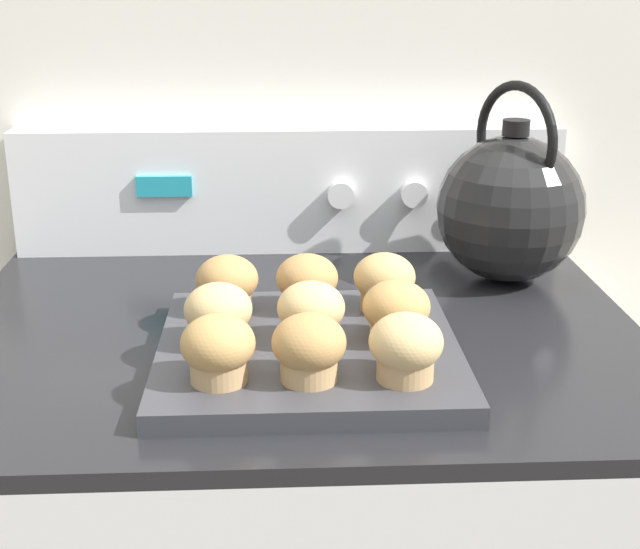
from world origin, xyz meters
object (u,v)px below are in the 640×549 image
Objects in this scene: muffin_pan at (309,352)px; muffin_r2_c0 at (227,284)px; muffin_r0_c1 at (309,348)px; muffin_r1_c0 at (218,314)px; muffin_r1_c1 at (311,313)px; muffin_r2_c2 at (384,282)px; muffin_r1_c2 at (396,312)px; muffin_r0_c2 at (406,347)px; muffin_r2_c1 at (307,283)px; tea_kettle at (510,206)px; muffin_r0_c0 at (218,349)px.

muffin_pan is 4.43× the size of muffin_r2_c0.
muffin_r0_c1 is 1.00× the size of muffin_r1_c0.
muffin_pan is 4.43× the size of muffin_r1_c1.
muffin_r2_c2 is (0.18, -0.00, 0.00)m from muffin_r2_c0.
muffin_r2_c0 is (-0.09, 0.09, 0.04)m from muffin_pan.
muffin_r0_c2 is at bearing -91.84° from muffin_r1_c2.
muffin_r2_c1 is (-0.09, 0.19, 0.00)m from muffin_r0_c2.
muffin_r0_c1 is at bearing -93.49° from muffin_r1_c1.
muffin_r1_c2 is 0.09m from muffin_r2_c2.
muffin_r2_c2 is 0.27× the size of tea_kettle.
muffin_r1_c0 is (-0.09, 0.09, 0.00)m from muffin_r0_c1.
muffin_r1_c0 is 1.00× the size of muffin_r1_c2.
muffin_r0_c2 is at bearing -47.44° from muffin_r1_c1.
muffin_r0_c0 is 0.50m from tea_kettle.
muffin_r1_c2 is at bearing -0.92° from muffin_pan.
muffin_pan is at bearing -91.15° from muffin_r2_c1.
muffin_r1_c0 is at bearing -135.37° from muffin_r2_c1.
muffin_pan is 4.43× the size of muffin_r1_c0.
muffin_pan is 0.10m from muffin_r1_c2.
tea_kettle reaches higher than muffin_r2_c2.
muffin_r2_c1 is at bearing 0.03° from muffin_r2_c0.
muffin_r1_c2 is at bearing -0.33° from muffin_r1_c0.
muffin_r1_c0 is at bearing -92.74° from muffin_r2_c0.
muffin_r2_c0 is at bearing -155.98° from tea_kettle.
muffin_pan is at bearing 179.08° from muffin_r1_c2.
muffin_r0_c0 is 0.20m from muffin_r1_c2.
muffin_r1_c0 reaches higher than muffin_pan.
muffin_r1_c1 is at bearing -89.44° from muffin_r2_c1.
muffin_r0_c1 is 1.00× the size of muffin_r2_c0.
muffin_r0_c0 is at bearing -134.69° from muffin_pan.
muffin_r2_c2 is at bearing 46.87° from muffin_r1_c1.
muffin_r1_c1 is 0.27× the size of tea_kettle.
muffin_r1_c0 is at bearing 134.96° from muffin_r0_c1.
muffin_r0_c2 and muffin_r2_c0 have the same top height.
tea_kettle is at bearing 30.73° from muffin_r2_c1.
muffin_pan is 0.38m from tea_kettle.
muffin_pan is 0.04m from muffin_r1_c1.
muffin_r0_c2 is at bearing -27.22° from muffin_r1_c0.
muffin_r2_c2 is 0.25m from tea_kettle.
tea_kettle is at bearing 34.85° from muffin_r1_c0.
muffin_r2_c0 is at bearing 115.00° from muffin_r0_c1.
muffin_r1_c0 is at bearing -153.04° from muffin_r2_c2.
muffin_r1_c0 is 0.20m from muffin_r2_c2.
muffin_r0_c2 and muffin_r1_c2 have the same top height.
muffin_r2_c1 and muffin_r2_c2 have the same top height.
muffin_r0_c0 is 1.00× the size of muffin_r1_c1.
muffin_r2_c1 reaches higher than muffin_pan.
muffin_r1_c0 and muffin_r2_c1 have the same top height.
muffin_r2_c1 is at bearing 179.66° from muffin_r2_c2.
tea_kettle reaches higher than muffin_r2_c1.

